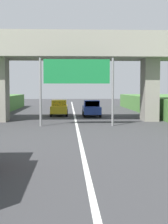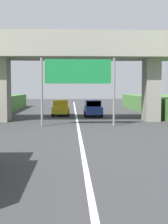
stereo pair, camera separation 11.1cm
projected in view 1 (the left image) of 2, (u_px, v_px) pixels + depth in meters
The scene contains 5 objects.
lane_centre_stripe at pixel (78, 131), 23.42m from camera, with size 0.20×99.13×0.01m, color white.
overpass_bridge at pixel (76, 56), 30.36m from camera, with size 40.00×4.80×7.86m.
overhead_highway_sign at pixel (77, 76), 26.37m from camera, with size 5.88×0.18×5.36m.
car_yellow at pixel (59, 108), 36.52m from camera, with size 1.86×4.10×1.72m.
car_blue at pixel (91, 108), 35.55m from camera, with size 1.86×4.10×1.72m.
Camera 1 is at (-0.64, 6.30, 3.00)m, focal length 53.93 mm.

